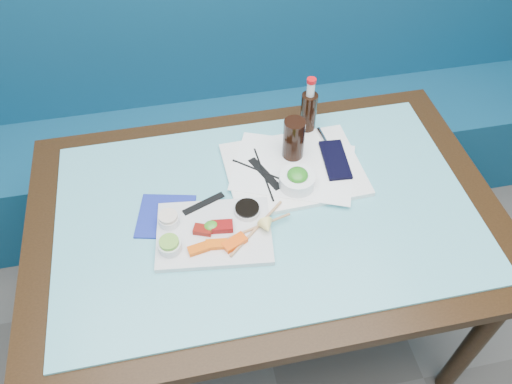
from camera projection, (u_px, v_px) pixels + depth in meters
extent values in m
cube|color=navy|center=(230.00, 156.00, 2.37)|extent=(3.00, 0.55, 0.45)
cube|color=navy|center=(217.00, 42.00, 2.15)|extent=(3.00, 0.12, 0.95)
cube|color=black|center=(266.00, 215.00, 1.50)|extent=(1.40, 0.90, 0.04)
cylinder|color=black|center=(474.00, 343.00, 1.63)|extent=(0.06, 0.06, 0.71)
cylinder|color=black|center=(88.00, 226.00, 1.94)|extent=(0.06, 0.06, 0.71)
cylinder|color=black|center=(389.00, 179.00, 2.10)|extent=(0.06, 0.06, 0.71)
cube|color=#60B5C0|center=(266.00, 210.00, 1.48)|extent=(1.22, 0.76, 0.01)
cube|color=silver|center=(214.00, 233.00, 1.41)|extent=(0.35, 0.27, 0.02)
cube|color=#EA5509|center=(199.00, 249.00, 1.35)|extent=(0.06, 0.04, 0.01)
cube|color=#F15909|center=(216.00, 244.00, 1.36)|extent=(0.06, 0.04, 0.01)
cube|color=#FF510A|center=(235.00, 243.00, 1.37)|extent=(0.08, 0.06, 0.02)
cube|color=maroon|center=(203.00, 230.00, 1.39)|extent=(0.06, 0.05, 0.02)
cube|color=maroon|center=(222.00, 226.00, 1.40)|extent=(0.06, 0.04, 0.02)
ellipsoid|color=#3C9021|center=(211.00, 226.00, 1.40)|extent=(0.05, 0.04, 0.02)
cylinder|color=white|center=(170.00, 246.00, 1.35)|extent=(0.08, 0.08, 0.03)
cylinder|color=#71B038|center=(169.00, 242.00, 1.34)|extent=(0.07, 0.07, 0.01)
cylinder|color=white|center=(169.00, 220.00, 1.41)|extent=(0.08, 0.08, 0.02)
cylinder|color=beige|center=(168.00, 216.00, 1.40)|extent=(0.06, 0.06, 0.01)
cylinder|color=white|center=(247.00, 210.00, 1.44)|extent=(0.08, 0.08, 0.02)
cylinder|color=black|center=(247.00, 208.00, 1.43)|extent=(0.08, 0.08, 0.01)
cone|color=#FEE578|center=(267.00, 227.00, 1.38)|extent=(0.05, 0.04, 0.05)
cube|color=black|center=(204.00, 204.00, 1.47)|extent=(0.13, 0.07, 0.00)
cylinder|color=#AC7B51|center=(253.00, 228.00, 1.40)|extent=(0.23, 0.07, 0.01)
cylinder|color=tan|center=(257.00, 228.00, 1.40)|extent=(0.18, 0.16, 0.01)
cube|color=white|center=(294.00, 169.00, 1.57)|extent=(0.43, 0.33, 0.02)
cube|color=white|center=(294.00, 167.00, 1.56)|extent=(0.44, 0.38, 0.00)
cylinder|color=white|center=(297.00, 181.00, 1.50)|extent=(0.11, 0.11, 0.04)
ellipsoid|color=#28801D|center=(298.00, 175.00, 1.48)|extent=(0.08, 0.08, 0.03)
cylinder|color=black|center=(294.00, 139.00, 1.55)|extent=(0.09, 0.09, 0.14)
cube|color=black|center=(335.00, 160.00, 1.58)|extent=(0.09, 0.17, 0.01)
cylinder|color=silver|center=(324.00, 138.00, 1.64)|extent=(0.02, 0.10, 0.01)
cylinder|color=black|center=(264.00, 174.00, 1.54)|extent=(0.02, 0.23, 0.01)
cylinder|color=black|center=(266.00, 173.00, 1.54)|extent=(0.19, 0.16, 0.01)
cube|color=black|center=(265.00, 174.00, 1.54)|extent=(0.08, 0.15, 0.00)
cylinder|color=black|center=(308.00, 114.00, 1.64)|extent=(0.06, 0.06, 0.15)
cylinder|color=white|center=(311.00, 89.00, 1.56)|extent=(0.03, 0.03, 0.05)
cylinder|color=red|center=(312.00, 81.00, 1.54)|extent=(0.04, 0.04, 0.01)
cube|color=navy|center=(166.00, 216.00, 1.45)|extent=(0.19, 0.19, 0.01)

